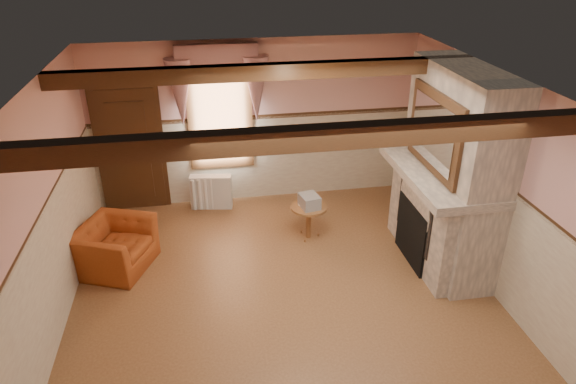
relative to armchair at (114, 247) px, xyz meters
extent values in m
cube|color=brown|center=(2.25, -1.14, -0.33)|extent=(5.50, 6.00, 0.01)
cube|color=silver|center=(2.25, -1.14, 2.47)|extent=(5.50, 6.00, 0.01)
cube|color=#D69B94|center=(2.25, 1.86, 1.07)|extent=(5.50, 0.02, 2.80)
cube|color=#D69B94|center=(-0.50, -1.14, 1.07)|extent=(0.02, 6.00, 2.80)
cube|color=#D69B94|center=(5.00, -1.14, 1.07)|extent=(0.02, 6.00, 2.80)
cube|color=black|center=(4.25, -0.54, 0.12)|extent=(0.20, 0.95, 0.90)
imported|color=#994219|center=(0.00, 0.00, 0.00)|extent=(1.22, 1.29, 0.66)
cylinder|color=brown|center=(2.86, 0.32, -0.06)|extent=(0.60, 0.60, 0.55)
cube|color=#B7AD8C|center=(2.86, 0.29, 0.32)|extent=(0.32, 0.37, 0.20)
cube|color=silver|center=(1.41, 1.56, -0.03)|extent=(0.72, 0.29, 0.60)
imported|color=brown|center=(4.49, -0.34, 1.13)|extent=(0.37, 0.37, 0.09)
cube|color=black|center=(4.49, 0.26, 1.19)|extent=(0.14, 0.24, 0.20)
cylinder|color=#C67E38|center=(4.49, -0.18, 1.23)|extent=(0.11, 0.11, 0.28)
cylinder|color=#AF2115|center=(4.49, -0.89, 1.17)|extent=(0.06, 0.06, 0.16)
cylinder|color=yellow|center=(4.49, -0.84, 1.15)|extent=(0.06, 0.06, 0.12)
cube|color=gray|center=(4.67, -0.54, 1.07)|extent=(0.85, 2.00, 2.80)
cube|color=gray|center=(4.49, -0.54, 1.03)|extent=(1.05, 2.05, 0.12)
cube|color=silver|center=(4.31, -0.54, 1.64)|extent=(0.06, 1.44, 1.04)
cube|color=black|center=(0.15, 1.80, 0.72)|extent=(1.10, 0.10, 2.10)
cube|color=white|center=(1.65, 1.83, 1.32)|extent=(1.06, 0.08, 2.02)
cube|color=gray|center=(1.65, 1.74, 1.92)|extent=(1.30, 0.14, 1.40)
cube|color=black|center=(2.25, -2.34, 2.37)|extent=(5.50, 0.18, 0.20)
cube|color=black|center=(2.25, 0.06, 2.37)|extent=(5.50, 0.18, 0.20)
camera|label=1|loc=(1.38, -6.41, 3.96)|focal=32.00mm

